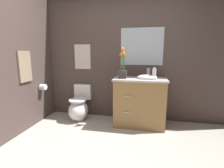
{
  "coord_description": "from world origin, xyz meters",
  "views": [
    {
      "loc": [
        0.51,
        -1.61,
        1.34
      ],
      "look_at": [
        -0.1,
        1.31,
        0.77
      ],
      "focal_mm": 26.43,
      "sensor_mm": 36.0,
      "label": 1
    }
  ],
  "objects_px": {
    "wall_poster": "(83,57)",
    "hanging_towel": "(25,67)",
    "lotion_bottle": "(154,74)",
    "wall_mirror": "(142,47)",
    "toilet": "(79,107)",
    "soap_bottle": "(148,73)",
    "vanity_cabinet": "(140,101)",
    "flower_vase": "(123,68)",
    "toilet_paper_roll": "(43,87)"
  },
  "relations": [
    {
      "from": "wall_poster",
      "to": "toilet_paper_roll",
      "type": "relative_size",
      "value": 4.57
    },
    {
      "from": "vanity_cabinet",
      "to": "hanging_towel",
      "type": "xyz_separation_m",
      "value": [
        -1.91,
        -0.55,
        0.65
      ]
    },
    {
      "from": "soap_bottle",
      "to": "hanging_towel",
      "type": "height_order",
      "value": "hanging_towel"
    },
    {
      "from": "lotion_bottle",
      "to": "wall_mirror",
      "type": "relative_size",
      "value": 0.26
    },
    {
      "from": "wall_poster",
      "to": "hanging_towel",
      "type": "distance_m",
      "value": 1.11
    },
    {
      "from": "soap_bottle",
      "to": "toilet",
      "type": "bearing_deg",
      "value": -176.93
    },
    {
      "from": "lotion_bottle",
      "to": "hanging_towel",
      "type": "distance_m",
      "value": 2.21
    },
    {
      "from": "hanging_towel",
      "to": "toilet",
      "type": "bearing_deg",
      "value": 39.06
    },
    {
      "from": "lotion_bottle",
      "to": "wall_poster",
      "type": "height_order",
      "value": "wall_poster"
    },
    {
      "from": "vanity_cabinet",
      "to": "flower_vase",
      "type": "height_order",
      "value": "flower_vase"
    },
    {
      "from": "toilet",
      "to": "wall_poster",
      "type": "height_order",
      "value": "wall_poster"
    },
    {
      "from": "flower_vase",
      "to": "hanging_towel",
      "type": "xyz_separation_m",
      "value": [
        -1.59,
        -0.51,
        0.03
      ]
    },
    {
      "from": "wall_mirror",
      "to": "toilet",
      "type": "bearing_deg",
      "value": -167.47
    },
    {
      "from": "soap_bottle",
      "to": "toilet_paper_roll",
      "type": "xyz_separation_m",
      "value": [
        -1.99,
        -0.27,
        -0.3
      ]
    },
    {
      "from": "flower_vase",
      "to": "lotion_bottle",
      "type": "distance_m",
      "value": 0.56
    },
    {
      "from": "flower_vase",
      "to": "soap_bottle",
      "type": "height_order",
      "value": "flower_vase"
    },
    {
      "from": "toilet",
      "to": "soap_bottle",
      "type": "bearing_deg",
      "value": 3.07
    },
    {
      "from": "wall_mirror",
      "to": "toilet_paper_roll",
      "type": "relative_size",
      "value": 7.27
    },
    {
      "from": "soap_bottle",
      "to": "hanging_towel",
      "type": "relative_size",
      "value": 0.4
    },
    {
      "from": "lotion_bottle",
      "to": "wall_mirror",
      "type": "bearing_deg",
      "value": 126.21
    },
    {
      "from": "flower_vase",
      "to": "toilet_paper_roll",
      "type": "relative_size",
      "value": 4.99
    },
    {
      "from": "toilet",
      "to": "wall_mirror",
      "type": "height_order",
      "value": "wall_mirror"
    },
    {
      "from": "toilet",
      "to": "hanging_towel",
      "type": "xyz_separation_m",
      "value": [
        -0.7,
        -0.57,
        0.86
      ]
    },
    {
      "from": "toilet",
      "to": "wall_mirror",
      "type": "relative_size",
      "value": 0.86
    },
    {
      "from": "flower_vase",
      "to": "wall_mirror",
      "type": "bearing_deg",
      "value": 46.71
    },
    {
      "from": "toilet",
      "to": "soap_bottle",
      "type": "xyz_separation_m",
      "value": [
        1.34,
        0.07,
        0.74
      ]
    },
    {
      "from": "toilet",
      "to": "vanity_cabinet",
      "type": "height_order",
      "value": "vanity_cabinet"
    },
    {
      "from": "toilet",
      "to": "soap_bottle",
      "type": "relative_size",
      "value": 3.3
    },
    {
      "from": "soap_bottle",
      "to": "wall_mirror",
      "type": "height_order",
      "value": "wall_mirror"
    },
    {
      "from": "toilet",
      "to": "flower_vase",
      "type": "height_order",
      "value": "flower_vase"
    },
    {
      "from": "wall_poster",
      "to": "wall_mirror",
      "type": "bearing_deg",
      "value": 0.0
    },
    {
      "from": "flower_vase",
      "to": "wall_mirror",
      "type": "relative_size",
      "value": 0.69
    },
    {
      "from": "lotion_bottle",
      "to": "wall_poster",
      "type": "relative_size",
      "value": 0.41
    },
    {
      "from": "toilet",
      "to": "flower_vase",
      "type": "xyz_separation_m",
      "value": [
        0.89,
        -0.07,
        0.83
      ]
    },
    {
      "from": "vanity_cabinet",
      "to": "toilet_paper_roll",
      "type": "distance_m",
      "value": 1.88
    },
    {
      "from": "wall_mirror",
      "to": "wall_poster",
      "type": "bearing_deg",
      "value": 180.0
    },
    {
      "from": "wall_mirror",
      "to": "hanging_towel",
      "type": "bearing_deg",
      "value": -156.26
    },
    {
      "from": "toilet_paper_roll",
      "to": "wall_poster",
      "type": "bearing_deg",
      "value": 35.54
    },
    {
      "from": "toilet",
      "to": "lotion_bottle",
      "type": "relative_size",
      "value": 3.38
    },
    {
      "from": "toilet",
      "to": "vanity_cabinet",
      "type": "distance_m",
      "value": 1.23
    },
    {
      "from": "lotion_bottle",
      "to": "wall_mirror",
      "type": "xyz_separation_m",
      "value": [
        -0.24,
        0.32,
        0.47
      ]
    },
    {
      "from": "wall_poster",
      "to": "hanging_towel",
      "type": "xyz_separation_m",
      "value": [
        -0.7,
        -0.84,
        -0.15
      ]
    },
    {
      "from": "wall_poster",
      "to": "lotion_bottle",
      "type": "bearing_deg",
      "value": -12.66
    },
    {
      "from": "flower_vase",
      "to": "soap_bottle",
      "type": "xyz_separation_m",
      "value": [
        0.45,
        0.14,
        -0.09
      ]
    },
    {
      "from": "toilet",
      "to": "hanging_towel",
      "type": "bearing_deg",
      "value": -140.94
    },
    {
      "from": "vanity_cabinet",
      "to": "wall_mirror",
      "type": "bearing_deg",
      "value": 90.51
    },
    {
      "from": "vanity_cabinet",
      "to": "wall_poster",
      "type": "xyz_separation_m",
      "value": [
        -1.21,
        0.29,
        0.8
      ]
    },
    {
      "from": "wall_poster",
      "to": "hanging_towel",
      "type": "height_order",
      "value": "wall_poster"
    },
    {
      "from": "wall_poster",
      "to": "toilet_paper_roll",
      "type": "bearing_deg",
      "value": -144.46
    },
    {
      "from": "toilet",
      "to": "lotion_bottle",
      "type": "xyz_separation_m",
      "value": [
        1.44,
        -0.06,
        0.73
      ]
    }
  ]
}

